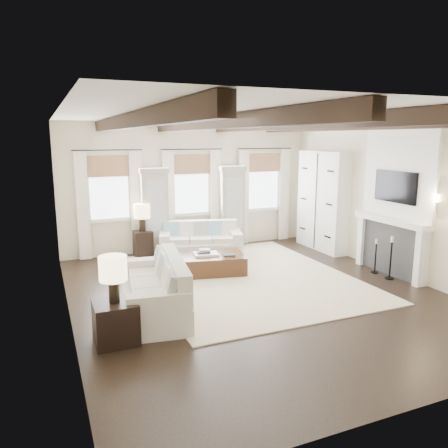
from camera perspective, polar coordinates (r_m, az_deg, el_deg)
name	(u,v)px	position (r m, az deg, el deg)	size (l,w,h in m)	color
ground	(257,294)	(8.16, 4.35, -9.11)	(7.50, 7.50, 0.00)	black
room_shell	(271,185)	(8.85, 6.20, 5.05)	(6.54, 7.54, 3.22)	beige
area_rug	(246,277)	(9.07, 2.86, -6.92)	(4.02, 5.01, 0.02)	beige
sofa_back	(200,242)	(10.59, -3.09, -2.41)	(2.12, 1.40, 0.83)	silver
sofa_left	(158,291)	(7.28, -8.68, -8.63)	(1.27, 2.25, 0.91)	silver
ottoman	(207,264)	(9.31, -2.20, -5.20)	(1.53, 0.96, 0.40)	black
tray	(206,254)	(9.23, -2.36, -3.92)	(0.50, 0.38, 0.04)	white
book_lower	(204,252)	(9.22, -2.68, -3.69)	(0.26, 0.20, 0.04)	#262628
book_upper	(205,250)	(9.27, -2.52, -3.38)	(0.22, 0.17, 0.03)	beige
book_loose	(229,255)	(9.16, 0.63, -4.07)	(0.24, 0.18, 0.03)	#262628
side_table_front	(116,322)	(6.44, -13.97, -12.32)	(0.59, 0.59, 0.59)	black
lamp_front	(113,271)	(6.18, -14.29, -5.98)	(0.38, 0.38, 0.66)	black
side_table_back	(143,244)	(10.66, -10.52, -2.60)	(0.43, 0.43, 0.64)	black
lamp_back	(142,213)	(10.51, -10.67, 1.47)	(0.38, 0.38, 0.66)	black
candlestick_near	(391,261)	(9.50, 20.92, -4.59)	(0.18, 0.18, 0.88)	black
candlestick_far	(375,259)	(9.81, 19.17, -4.34)	(0.15, 0.15, 0.73)	black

